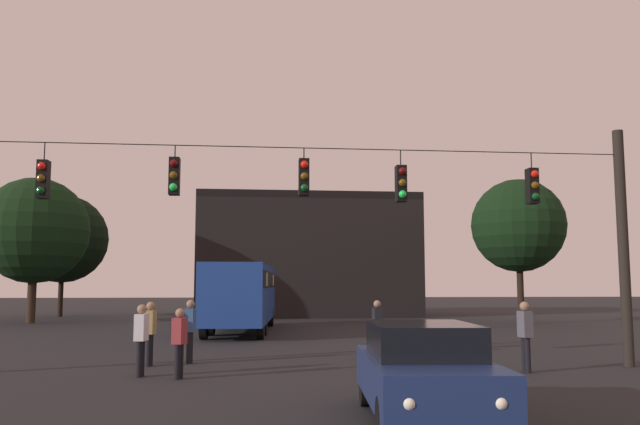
{
  "coord_description": "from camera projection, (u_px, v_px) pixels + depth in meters",
  "views": [
    {
      "loc": [
        -1.09,
        -4.87,
        2.13
      ],
      "look_at": [
        1.15,
        16.86,
        4.55
      ],
      "focal_mm": 36.75,
      "sensor_mm": 36.0,
      "label": 1
    }
  ],
  "objects": [
    {
      "name": "city_bus",
      "position": [
        242.0,
        291.0,
        30.0
      ],
      "size": [
        3.32,
        11.16,
        3.0
      ],
      "color": "navy",
      "rests_on": "ground"
    },
    {
      "name": "pedestrian_far_side",
      "position": [
        377.0,
        325.0,
        19.62
      ],
      "size": [
        0.26,
        0.38,
        1.67
      ],
      "color": "black",
      "rests_on": "ground"
    },
    {
      "name": "pedestrian_near_bus",
      "position": [
        141.0,
        336.0,
        15.33
      ],
      "size": [
        0.3,
        0.4,
        1.67
      ],
      "color": "black",
      "rests_on": "ground"
    },
    {
      "name": "ground_plane",
      "position": [
        276.0,
        333.0,
        28.91
      ],
      "size": [
        168.0,
        168.0,
        0.0
      ],
      "primitive_type": "plane",
      "color": "black",
      "rests_on": "ground"
    },
    {
      "name": "pedestrian_crossing_right",
      "position": [
        525.0,
        332.0,
        16.07
      ],
      "size": [
        0.28,
        0.38,
        1.72
      ],
      "color": "black",
      "rests_on": "ground"
    },
    {
      "name": "pedestrian_crossing_center",
      "position": [
        190.0,
        327.0,
        17.92
      ],
      "size": [
        0.29,
        0.39,
        1.72
      ],
      "color": "black",
      "rests_on": "ground"
    },
    {
      "name": "car_near_right",
      "position": [
        424.0,
        370.0,
        10.31
      ],
      "size": [
        2.15,
        4.45,
        1.52
      ],
      "color": "navy",
      "rests_on": "ground"
    },
    {
      "name": "overhead_signal_span",
      "position": [
        296.0,
        222.0,
        16.64
      ],
      "size": [
        17.84,
        0.44,
        6.32
      ],
      "color": "black",
      "rests_on": "ground"
    },
    {
      "name": "tree_right_far",
      "position": [
        518.0,
        226.0,
        36.73
      ],
      "size": [
        5.22,
        5.22,
        8.06
      ],
      "color": "black",
      "rests_on": "ground"
    },
    {
      "name": "tree_left_silhouette",
      "position": [
        63.0,
        239.0,
        44.63
      ],
      "size": [
        5.99,
        5.99,
        8.26
      ],
      "color": "black",
      "rests_on": "ground"
    },
    {
      "name": "pedestrian_trailing",
      "position": [
        150.0,
        329.0,
        17.36
      ],
      "size": [
        0.3,
        0.39,
        1.68
      ],
      "color": "black",
      "rests_on": "ground"
    },
    {
      "name": "tree_behind_building",
      "position": [
        35.0,
        231.0,
        37.13
      ],
      "size": [
        6.01,
        6.01,
        8.22
      ],
      "color": "#2D2116",
      "rests_on": "ground"
    },
    {
      "name": "pedestrian_crossing_left",
      "position": [
        179.0,
        339.0,
        14.96
      ],
      "size": [
        0.34,
        0.42,
        1.6
      ],
      "color": "black",
      "rests_on": "ground"
    },
    {
      "name": "corner_building",
      "position": [
        306.0,
        257.0,
        46.66
      ],
      "size": [
        14.86,
        9.33,
        8.25
      ],
      "color": "black",
      "rests_on": "ground"
    }
  ]
}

